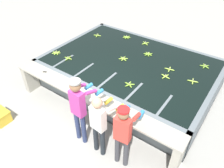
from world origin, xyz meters
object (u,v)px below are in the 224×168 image
object	(u,v)px
banana_bunch_floating_1	(165,76)
banana_bunch_floating_8	(170,69)
banana_bunch_floating_3	(123,59)
banana_bunch_floating_6	(56,53)
banana_bunch_floating_9	(193,81)
banana_bunch_floating_5	(148,54)
worker_0	(79,106)
banana_bunch_floating_11	(97,35)
worker_1	(99,121)
banana_bunch_floating_10	(145,43)
banana_bunch_floating_4	(68,58)
banana_bunch_floating_7	(205,66)
knife_0	(47,72)
banana_bunch_floating_0	(127,37)
banana_bunch_floating_2	(129,84)
worker_2	(123,132)

from	to	relation	value
banana_bunch_floating_1	banana_bunch_floating_8	size ratio (longest dim) A/B	0.99
banana_bunch_floating_3	banana_bunch_floating_6	world-z (taller)	same
banana_bunch_floating_6	banana_bunch_floating_9	bearing A→B (deg)	14.64
banana_bunch_floating_3	banana_bunch_floating_5	xyz separation A→B (m)	(0.46, 0.66, -0.00)
banana_bunch_floating_6	worker_0	bearing A→B (deg)	-32.42
banana_bunch_floating_11	worker_1	bearing A→B (deg)	-50.68
banana_bunch_floating_10	banana_bunch_floating_4	bearing A→B (deg)	-122.80
worker_1	banana_bunch_floating_7	size ratio (longest dim) A/B	5.72
banana_bunch_floating_1	banana_bunch_floating_3	distance (m)	1.39
banana_bunch_floating_4	knife_0	xyz separation A→B (m)	(0.05, -0.84, -0.01)
banana_bunch_floating_3	banana_bunch_floating_8	distance (m)	1.36
banana_bunch_floating_5	banana_bunch_floating_8	bearing A→B (deg)	-24.22
banana_bunch_floating_7	banana_bunch_floating_10	size ratio (longest dim) A/B	1.06
banana_bunch_floating_3	banana_bunch_floating_11	bearing A→B (deg)	154.14
worker_0	banana_bunch_floating_4	world-z (taller)	worker_0
banana_bunch_floating_0	banana_bunch_floating_4	xyz separation A→B (m)	(-0.64, -2.19, 0.00)
banana_bunch_floating_7	knife_0	world-z (taller)	banana_bunch_floating_7
banana_bunch_floating_4	banana_bunch_floating_9	world-z (taller)	same
banana_bunch_floating_2	banana_bunch_floating_6	xyz separation A→B (m)	(-2.67, 0.03, -0.00)
worker_2	banana_bunch_floating_4	world-z (taller)	worker_2
banana_bunch_floating_4	banana_bunch_floating_8	size ratio (longest dim) A/B	1.00
banana_bunch_floating_5	worker_0	bearing A→B (deg)	-90.55
banana_bunch_floating_8	banana_bunch_floating_4	bearing A→B (deg)	-155.85
banana_bunch_floating_7	worker_1	bearing A→B (deg)	-107.83
worker_2	banana_bunch_floating_6	size ratio (longest dim) A/B	5.68
banana_bunch_floating_10	knife_0	bearing A→B (deg)	-114.19
banana_bunch_floating_10	knife_0	distance (m)	3.29
banana_bunch_floating_0	banana_bunch_floating_4	size ratio (longest dim) A/B	0.99
banana_bunch_floating_0	banana_bunch_floating_10	bearing A→B (deg)	-2.07
banana_bunch_floating_3	banana_bunch_floating_7	size ratio (longest dim) A/B	1.02
banana_bunch_floating_8	knife_0	world-z (taller)	banana_bunch_floating_8
banana_bunch_floating_3	banana_bunch_floating_4	world-z (taller)	same
banana_bunch_floating_6	banana_bunch_floating_10	xyz separation A→B (m)	(1.92, 2.15, 0.00)
banana_bunch_floating_3	banana_bunch_floating_7	xyz separation A→B (m)	(2.07, 0.99, 0.00)
banana_bunch_floating_0	banana_bunch_floating_6	size ratio (longest dim) A/B	1.00
banana_bunch_floating_4	banana_bunch_floating_11	size ratio (longest dim) A/B	1.02
banana_bunch_floating_11	banana_bunch_floating_10	bearing A→B (deg)	15.53
banana_bunch_floating_5	banana_bunch_floating_9	world-z (taller)	same
banana_bunch_floating_4	banana_bunch_floating_6	bearing A→B (deg)	178.17
banana_bunch_floating_8	banana_bunch_floating_11	bearing A→B (deg)	170.25
banana_bunch_floating_0	banana_bunch_floating_6	world-z (taller)	same
banana_bunch_floating_3	banana_bunch_floating_5	distance (m)	0.81
banana_bunch_floating_1	banana_bunch_floating_0	bearing A→B (deg)	146.67
worker_1	banana_bunch_floating_10	distance (m)	3.74
banana_bunch_floating_11	banana_bunch_floating_8	bearing A→B (deg)	-9.75
banana_bunch_floating_3	banana_bunch_floating_0	bearing A→B (deg)	118.76
worker_2	banana_bunch_floating_1	size ratio (longest dim) A/B	5.68
banana_bunch_floating_5	banana_bunch_floating_4	bearing A→B (deg)	-138.57
banana_bunch_floating_0	banana_bunch_floating_8	world-z (taller)	same
worker_1	knife_0	world-z (taller)	worker_1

